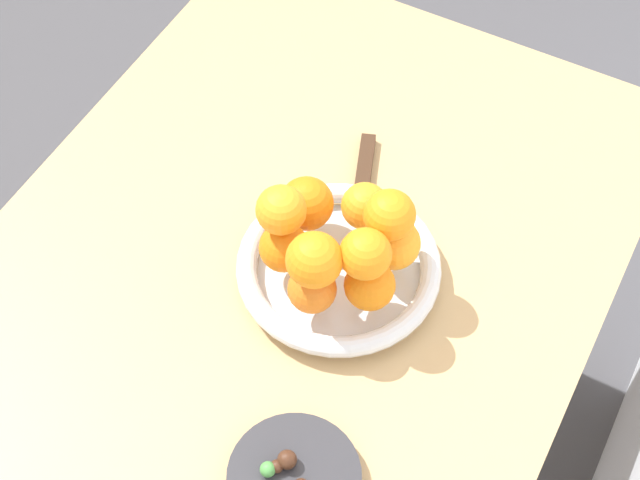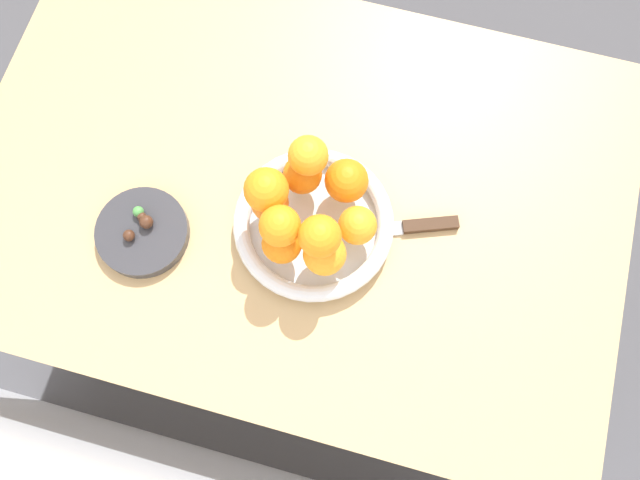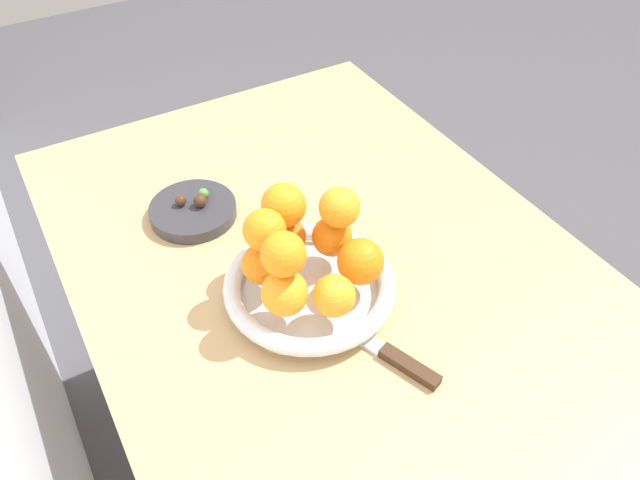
% 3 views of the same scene
% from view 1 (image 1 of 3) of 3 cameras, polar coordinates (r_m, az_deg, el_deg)
% --- Properties ---
extents(dining_table, '(1.10, 0.76, 0.74)m').
position_cam_1_polar(dining_table, '(1.30, -2.48, -4.79)').
color(dining_table, tan).
rests_on(dining_table, ground_plane).
extents(fruit_bowl, '(0.25, 0.25, 0.04)m').
position_cam_1_polar(fruit_bowl, '(1.22, 1.09, -1.66)').
color(fruit_bowl, silver).
rests_on(fruit_bowl, dining_table).
extents(candy_dish, '(0.15, 0.15, 0.02)m').
position_cam_1_polar(candy_dish, '(1.10, -1.50, -13.71)').
color(candy_dish, '#333338').
rests_on(candy_dish, dining_table).
extents(orange_0, '(0.06, 0.06, 0.06)m').
position_cam_1_polar(orange_0, '(1.14, -0.46, -2.87)').
color(orange_0, orange).
rests_on(orange_0, fruit_bowl).
extents(orange_1, '(0.06, 0.06, 0.06)m').
position_cam_1_polar(orange_1, '(1.15, 2.91, -2.64)').
color(orange_1, orange).
rests_on(orange_1, fruit_bowl).
extents(orange_2, '(0.07, 0.07, 0.07)m').
position_cam_1_polar(orange_2, '(1.18, 4.32, -0.19)').
color(orange_2, orange).
rests_on(orange_2, fruit_bowl).
extents(orange_3, '(0.06, 0.06, 0.06)m').
position_cam_1_polar(orange_3, '(1.21, 2.62, 1.99)').
color(orange_3, orange).
rests_on(orange_3, fruit_bowl).
extents(orange_4, '(0.07, 0.07, 0.07)m').
position_cam_1_polar(orange_4, '(1.21, -0.66, 2.08)').
color(orange_4, orange).
rests_on(orange_4, fruit_bowl).
extents(orange_5, '(0.06, 0.06, 0.06)m').
position_cam_1_polar(orange_5, '(1.18, -2.11, -0.43)').
color(orange_5, orange).
rests_on(orange_5, fruit_bowl).
extents(orange_6, '(0.06, 0.06, 0.06)m').
position_cam_1_polar(orange_6, '(1.13, -2.38, 1.80)').
color(orange_6, orange).
rests_on(orange_6, orange_5).
extents(orange_7, '(0.07, 0.07, 0.07)m').
position_cam_1_polar(orange_7, '(1.09, -0.34, -1.16)').
color(orange_7, orange).
rests_on(orange_7, orange_0).
extents(orange_8, '(0.06, 0.06, 0.06)m').
position_cam_1_polar(orange_8, '(1.10, 2.66, -0.82)').
color(orange_8, orange).
rests_on(orange_8, orange_1).
extents(orange_9, '(0.06, 0.06, 0.06)m').
position_cam_1_polar(orange_9, '(1.12, 4.06, 1.45)').
color(orange_9, orange).
rests_on(orange_9, orange_2).
extents(candy_ball_0, '(0.02, 0.02, 0.02)m').
position_cam_1_polar(candy_ball_0, '(1.09, -2.53, -13.02)').
color(candy_ball_0, '#472819').
rests_on(candy_ball_0, candy_dish).
extents(candy_ball_2, '(0.02, 0.02, 0.02)m').
position_cam_1_polar(candy_ball_2, '(1.09, -1.92, -12.66)').
color(candy_ball_2, '#472819').
rests_on(candy_ball_2, candy_dish).
extents(candy_ball_3, '(0.02, 0.02, 0.02)m').
position_cam_1_polar(candy_ball_3, '(1.09, -3.06, -13.18)').
color(candy_ball_3, '#4C9947').
rests_on(candy_ball_3, candy_dish).
extents(knife, '(0.25, 0.11, 0.01)m').
position_cam_1_polar(knife, '(1.30, 2.37, 2.46)').
color(knife, '#3F2819').
rests_on(knife, dining_table).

